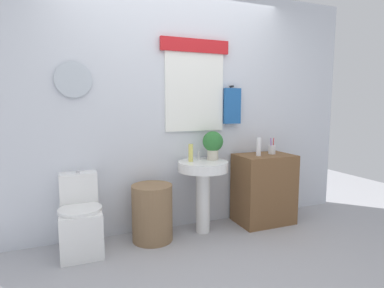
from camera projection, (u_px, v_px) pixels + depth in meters
name	position (u px, v px, depth m)	size (l,w,h in m)	color
ground_plane	(220.00, 276.00, 2.47)	(8.00, 8.00, 0.00)	#A3A3A8
back_wall	(174.00, 109.00, 3.36)	(4.40, 0.18, 2.60)	silver
toilet	(81.00, 221.00, 2.87)	(0.38, 0.51, 0.73)	white
laundry_hamper	(152.00, 213.00, 3.09)	(0.40, 0.40, 0.57)	#846647
pedestal_sink	(203.00, 179.00, 3.26)	(0.53, 0.53, 0.77)	white
faucet	(199.00, 155.00, 3.34)	(0.03, 0.03, 0.10)	silver
wooden_cabinet	(264.00, 189.00, 3.56)	(0.63, 0.44, 0.79)	brown
soap_bottle	(191.00, 153.00, 3.23)	(0.05, 0.05, 0.18)	#DBD166
potted_plant	(213.00, 143.00, 3.32)	(0.22, 0.22, 0.31)	beige
lotion_bottle	(259.00, 147.00, 3.42)	(0.05, 0.05, 0.20)	white
toothbrush_cup	(272.00, 149.00, 3.57)	(0.08, 0.08, 0.19)	silver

